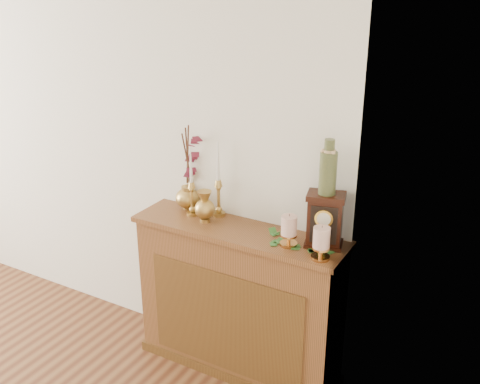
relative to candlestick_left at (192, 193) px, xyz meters
The scene contains 10 objects.
console_shelf 0.71m from the candlestick_left, ahead, with size 1.24×0.34×0.93m.
candlestick_left is the anchor object (origin of this frame).
candlestick_center 0.15m from the candlestick_left, 26.81° to the left, with size 0.07×0.07×0.45m.
bud_vase 0.13m from the candlestick_left, 20.64° to the right, with size 0.11×0.11×0.18m.
ginger_jar 0.16m from the candlestick_left, 122.01° to the left, with size 0.22×0.23×0.53m.
pillar_candle_left 0.66m from the candlestick_left, ahead, with size 0.09×0.09×0.18m.
pillar_candle_right 0.86m from the candlestick_left, ahead, with size 0.09×0.09×0.18m.
ivy_garland 0.67m from the candlestick_left, ahead, with size 0.39×0.19×0.07m.
mantel_clock 0.81m from the candlestick_left, ahead, with size 0.22×0.18×0.29m.
ceramic_vase 0.85m from the candlestick_left, ahead, with size 0.09×0.09×0.28m.
Camera 1 is at (2.79, -0.33, 2.26)m, focal length 42.00 mm.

